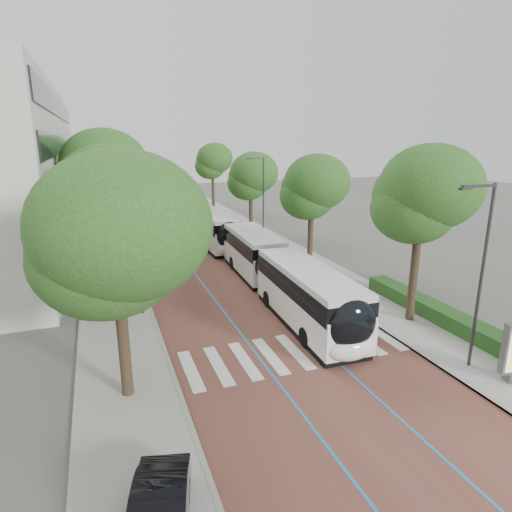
# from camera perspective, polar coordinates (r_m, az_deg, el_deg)

# --- Properties ---
(ground) EXTENTS (160.00, 160.00, 0.00)m
(ground) POSITION_cam_1_polar(r_m,az_deg,el_deg) (20.06, 5.88, -13.92)
(ground) COLOR #51544C
(ground) RESTS_ON ground
(road) EXTENTS (11.00, 140.00, 0.02)m
(road) POSITION_cam_1_polar(r_m,az_deg,el_deg) (57.01, -12.15, 5.22)
(road) COLOR brown
(road) RESTS_ON ground
(sidewalk_left) EXTENTS (4.00, 140.00, 0.12)m
(sidewalk_left) POSITION_cam_1_polar(r_m,az_deg,el_deg) (56.44, -19.72, 4.61)
(sidewalk_left) COLOR #9A9791
(sidewalk_left) RESTS_ON ground
(sidewalk_right) EXTENTS (4.00, 140.00, 0.12)m
(sidewalk_right) POSITION_cam_1_polar(r_m,az_deg,el_deg) (58.51, -4.85, 5.82)
(sidewalk_right) COLOR #9A9791
(sidewalk_right) RESTS_ON ground
(kerb_left) EXTENTS (0.20, 140.00, 0.14)m
(kerb_left) POSITION_cam_1_polar(r_m,az_deg,el_deg) (56.49, -17.79, 4.78)
(kerb_left) COLOR gray
(kerb_left) RESTS_ON ground
(kerb_right) EXTENTS (0.20, 140.00, 0.14)m
(kerb_right) POSITION_cam_1_polar(r_m,az_deg,el_deg) (58.04, -6.66, 5.69)
(kerb_right) COLOR gray
(kerb_right) RESTS_ON ground
(zebra_crossing) EXTENTS (10.55, 3.60, 0.01)m
(zebra_crossing) POSITION_cam_1_polar(r_m,az_deg,el_deg) (20.91, 5.15, -12.51)
(zebra_crossing) COLOR silver
(zebra_crossing) RESTS_ON ground
(lane_line_left) EXTENTS (0.12, 126.00, 0.01)m
(lane_line_left) POSITION_cam_1_polar(r_m,az_deg,el_deg) (56.80, -13.75, 5.10)
(lane_line_left) COLOR teal
(lane_line_left) RESTS_ON road
(lane_line_right) EXTENTS (0.12, 126.00, 0.01)m
(lane_line_right) POSITION_cam_1_polar(r_m,az_deg,el_deg) (57.25, -10.57, 5.36)
(lane_line_right) COLOR teal
(lane_line_right) RESTS_ON road
(hedge) EXTENTS (1.20, 14.00, 0.80)m
(hedge) POSITION_cam_1_polar(r_m,az_deg,el_deg) (24.89, 25.28, -8.03)
(hedge) COLOR #174318
(hedge) RESTS_ON sidewalk_right
(streetlight_near) EXTENTS (1.82, 0.20, 8.00)m
(streetlight_near) POSITION_cam_1_polar(r_m,az_deg,el_deg) (19.88, 27.72, -0.91)
(streetlight_near) COLOR #303033
(streetlight_near) RESTS_ON sidewalk_right
(streetlight_far) EXTENTS (1.82, 0.20, 8.00)m
(streetlight_far) POSITION_cam_1_polar(r_m,az_deg,el_deg) (40.62, 0.75, 8.40)
(streetlight_far) COLOR #303033
(streetlight_far) RESTS_ON sidewalk_right
(lamp_post_left) EXTENTS (0.14, 0.14, 8.00)m
(lamp_post_left) POSITION_cam_1_polar(r_m,az_deg,el_deg) (24.34, -15.52, 1.36)
(lamp_post_left) COLOR #303033
(lamp_post_left) RESTS_ON sidewalk_left
(trees_left) EXTENTS (6.36, 60.73, 9.95)m
(trees_left) POSITION_cam_1_polar(r_m,az_deg,el_deg) (37.15, -19.98, 9.90)
(trees_left) COLOR black
(trees_left) RESTS_ON ground
(trees_right) EXTENTS (5.19, 47.11, 9.01)m
(trees_right) POSITION_cam_1_polar(r_m,az_deg,el_deg) (40.59, 2.37, 10.32)
(trees_right) COLOR black
(trees_right) RESTS_ON ground
(lead_bus) EXTENTS (3.22, 18.48, 3.20)m
(lead_bus) POSITION_cam_1_polar(r_m,az_deg,el_deg) (26.40, 3.40, -2.62)
(lead_bus) COLOR black
(lead_bus) RESTS_ON ground
(bus_queued_0) EXTENTS (2.96, 12.48, 3.20)m
(bus_queued_0) POSITION_cam_1_polar(r_m,az_deg,el_deg) (40.77, -6.06, 3.79)
(bus_queued_0) COLOR white
(bus_queued_0) RESTS_ON ground
(bus_queued_1) EXTENTS (3.31, 12.53, 3.20)m
(bus_queued_1) POSITION_cam_1_polar(r_m,az_deg,el_deg) (54.06, -9.20, 6.56)
(bus_queued_1) COLOR white
(bus_queued_1) RESTS_ON ground
(bus_queued_2) EXTENTS (2.94, 12.48, 3.20)m
(bus_queued_2) POSITION_cam_1_polar(r_m,az_deg,el_deg) (66.90, -11.88, 8.11)
(bus_queued_2) COLOR white
(bus_queued_2) RESTS_ON ground
(bus_queued_3) EXTENTS (2.64, 12.42, 3.20)m
(bus_queued_3) POSITION_cam_1_polar(r_m,az_deg,el_deg) (78.92, -13.09, 9.12)
(bus_queued_3) COLOR white
(bus_queued_3) RESTS_ON ground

